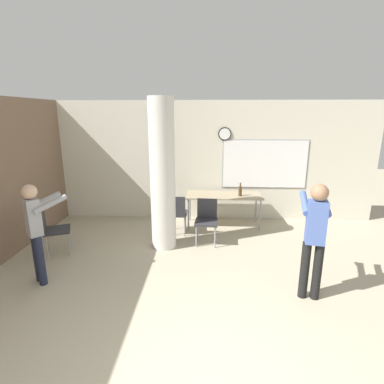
# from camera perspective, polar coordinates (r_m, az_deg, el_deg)

# --- Properties ---
(wall_back) EXTENTS (8.00, 0.15, 2.80)m
(wall_back) POSITION_cam_1_polar(r_m,az_deg,el_deg) (7.17, 2.68, 5.86)
(wall_back) COLOR beige
(wall_back) RESTS_ON ground_plane
(support_pillar) EXTENTS (0.46, 0.46, 2.80)m
(support_pillar) POSITION_cam_1_polar(r_m,az_deg,el_deg) (5.53, -5.62, 3.10)
(support_pillar) COLOR silver
(support_pillar) RESTS_ON ground_plane
(folding_table) EXTENTS (1.69, 0.70, 0.74)m
(folding_table) POSITION_cam_1_polar(r_m,az_deg,el_deg) (6.79, 6.07, -0.88)
(folding_table) COLOR tan
(folding_table) RESTS_ON ground_plane
(bottle_on_table) EXTENTS (0.08, 0.08, 0.30)m
(bottle_on_table) POSITION_cam_1_polar(r_m,az_deg,el_deg) (6.69, 9.16, 0.21)
(bottle_on_table) COLOR #4C3319
(bottle_on_table) RESTS_ON folding_table
(chair_table_front) EXTENTS (0.47, 0.47, 0.87)m
(chair_table_front) POSITION_cam_1_polar(r_m,az_deg,el_deg) (5.93, 2.80, -4.97)
(chair_table_front) COLOR #2D2D33
(chair_table_front) RESTS_ON ground_plane
(chair_table_left) EXTENTS (0.45, 0.45, 0.87)m
(chair_table_left) POSITION_cam_1_polar(r_m,az_deg,el_deg) (6.30, -3.01, -3.75)
(chair_table_left) COLOR #2D2D33
(chair_table_left) RESTS_ON ground_plane
(chair_by_left_wall) EXTENTS (0.58, 0.58, 0.87)m
(chair_by_left_wall) POSITION_cam_1_polar(r_m,az_deg,el_deg) (6.01, -25.06, -6.14)
(chair_by_left_wall) COLOR #2D2D33
(chair_by_left_wall) RESTS_ON ground_plane
(person_playing_side) EXTENTS (0.44, 0.67, 1.64)m
(person_playing_side) POSITION_cam_1_polar(r_m,az_deg,el_deg) (4.36, 22.33, -7.18)
(person_playing_side) COLOR black
(person_playing_side) RESTS_ON ground_plane
(person_watching_back) EXTENTS (0.59, 0.59, 1.54)m
(person_watching_back) POSITION_cam_1_polar(r_m,az_deg,el_deg) (4.97, -27.56, -5.83)
(person_watching_back) COLOR #1E2338
(person_watching_back) RESTS_ON ground_plane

